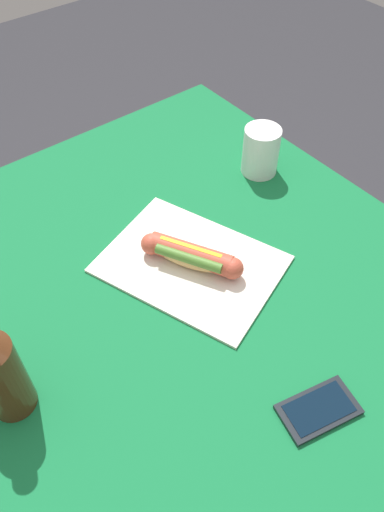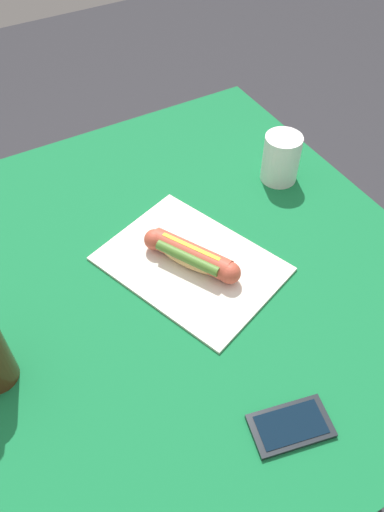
{
  "view_description": "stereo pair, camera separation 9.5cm",
  "coord_description": "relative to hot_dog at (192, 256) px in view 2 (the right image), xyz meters",
  "views": [
    {
      "loc": [
        -0.5,
        0.35,
        1.51
      ],
      "look_at": [
        -0.0,
        -0.04,
        0.8
      ],
      "focal_mm": 35.51,
      "sensor_mm": 36.0,
      "label": 1
    },
    {
      "loc": [
        -0.55,
        0.27,
        1.51
      ],
      "look_at": [
        -0.0,
        -0.04,
        0.8
      ],
      "focal_mm": 35.51,
      "sensor_mm": 36.0,
      "label": 2
    }
  ],
  "objects": [
    {
      "name": "hot_dog",
      "position": [
        0.0,
        0.0,
        0.0
      ],
      "size": [
        0.18,
        0.12,
        0.05
      ],
      "color": "tan",
      "rests_on": "paper_wrapper"
    },
    {
      "name": "dining_table",
      "position": [
        0.0,
        0.04,
        -0.17
      ],
      "size": [
        1.02,
        0.96,
        0.77
      ],
      "color": "brown",
      "rests_on": "ground"
    },
    {
      "name": "cell_phone",
      "position": [
        -0.35,
        0.03,
        -0.03
      ],
      "size": [
        0.09,
        0.13,
        0.01
      ],
      "color": "black",
      "rests_on": "dining_table"
    },
    {
      "name": "ground_plane",
      "position": [
        0.0,
        0.04,
        -0.8
      ],
      "size": [
        6.0,
        6.0,
        0.0
      ],
      "primitive_type": "plane",
      "color": "#2D2D33",
      "rests_on": "ground"
    },
    {
      "name": "paper_wrapper",
      "position": [
        0.0,
        -0.0,
        -0.03
      ],
      "size": [
        0.39,
        0.34,
        0.01
      ],
      "primitive_type": "cube",
      "rotation": [
        0.0,
        0.0,
        0.35
      ],
      "color": "silver",
      "rests_on": "dining_table"
    },
    {
      "name": "drinking_cup",
      "position": [
        0.13,
        -0.3,
        0.02
      ],
      "size": [
        0.08,
        0.08,
        0.11
      ],
      "primitive_type": "cylinder",
      "color": "white",
      "rests_on": "dining_table"
    }
  ]
}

